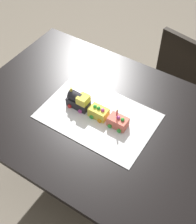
{
  "coord_description": "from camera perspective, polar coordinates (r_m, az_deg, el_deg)",
  "views": [
    {
      "loc": [
        0.6,
        -0.91,
        1.99
      ],
      "look_at": [
        0.02,
        -0.01,
        0.77
      ],
      "focal_mm": 49.43,
      "sensor_mm": 36.0,
      "label": 1
    }
  ],
  "objects": [
    {
      "name": "ground_plane",
      "position": [
        2.27,
        -0.21,
        -12.5
      ],
      "size": [
        8.0,
        8.0,
        0.0
      ],
      "primitive_type": "plane",
      "color": "gray"
    },
    {
      "name": "cake_board",
      "position": [
        1.64,
        -0.0,
        -0.73
      ],
      "size": [
        0.6,
        0.4,
        0.0
      ],
      "primitive_type": "cube",
      "color": "silver",
      "rests_on": "dining_table"
    },
    {
      "name": "cake_car_hopper_coral",
      "position": [
        1.58,
        3.73,
        -1.82
      ],
      "size": [
        0.1,
        0.08,
        0.07
      ],
      "color": "#F27260",
      "rests_on": "cake_board"
    },
    {
      "name": "cake_car_tanker_lemon",
      "position": [
        1.62,
        0.12,
        -0.05
      ],
      "size": [
        0.1,
        0.08,
        0.07
      ],
      "color": "#F4E04C",
      "rests_on": "cake_board"
    },
    {
      "name": "dining_table",
      "position": [
        1.74,
        -0.27,
        -2.48
      ],
      "size": [
        1.4,
        1.0,
        0.74
      ],
      "color": "black",
      "rests_on": "ground"
    },
    {
      "name": "cake_locomotive",
      "position": [
        1.66,
        -3.63,
        2.18
      ],
      "size": [
        0.14,
        0.08,
        0.12
      ],
      "color": "#232328",
      "rests_on": "cake_board"
    },
    {
      "name": "chair",
      "position": [
        2.34,
        16.3,
        6.04
      ],
      "size": [
        0.47,
        0.47,
        0.86
      ],
      "rotation": [
        0.0,
        0.0,
        2.94
      ],
      "color": "black",
      "rests_on": "ground"
    },
    {
      "name": "birthday_candle",
      "position": [
        1.53,
        3.55,
        -0.08
      ],
      "size": [
        0.01,
        0.01,
        0.05
      ],
      "color": "#F24C59",
      "rests_on": "cake_car_hopper_coral"
    }
  ]
}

